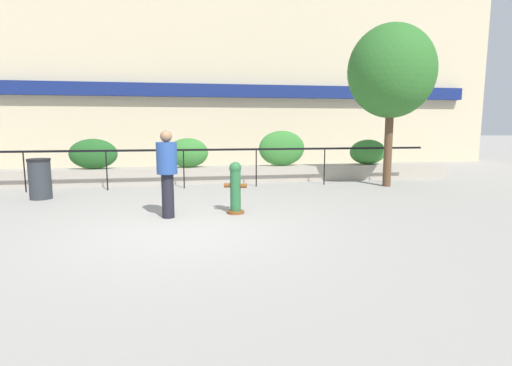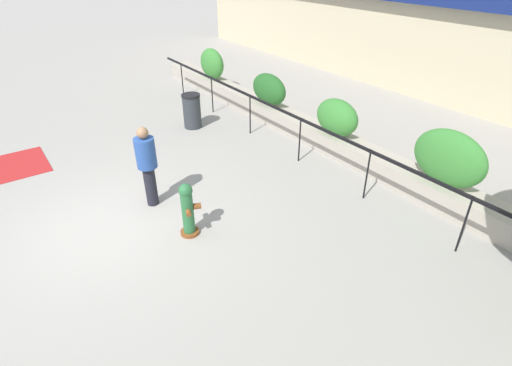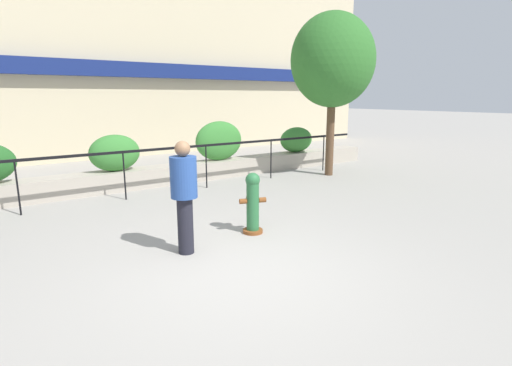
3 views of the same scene
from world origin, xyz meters
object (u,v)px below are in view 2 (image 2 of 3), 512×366
object	(u,v)px
hedge_bush_3	(449,158)
pedestrian	(147,162)
hedge_bush_0	(212,64)
trash_bin	(192,111)
hedge_bush_1	(269,89)
fire_hydrant	(188,209)
hedge_bush_2	(337,117)

from	to	relation	value
hedge_bush_3	pedestrian	xyz separation A→B (m)	(-3.48, -4.88, -0.09)
hedge_bush_3	hedge_bush_0	bearing A→B (deg)	180.00
hedge_bush_0	hedge_bush_3	bearing A→B (deg)	0.00
hedge_bush_0	hedge_bush_3	xyz separation A→B (m)	(9.34, 0.00, 0.04)
hedge_bush_3	trash_bin	distance (m)	7.10
hedge_bush_1	pedestrian	size ratio (longest dim) A/B	0.82
hedge_bush_1	hedge_bush_3	size ratio (longest dim) A/B	0.93
fire_hydrant	hedge_bush_1	bearing A→B (deg)	128.80
hedge_bush_1	hedge_bush_3	world-z (taller)	hedge_bush_3
hedge_bush_0	fire_hydrant	world-z (taller)	hedge_bush_0
hedge_bush_0	hedge_bush_3	world-z (taller)	hedge_bush_3
hedge_bush_2	hedge_bush_3	size ratio (longest dim) A/B	0.83
trash_bin	pedestrian	bearing A→B (deg)	-39.34
hedge_bush_1	hedge_bush_2	bearing A→B (deg)	0.00
hedge_bush_3	hedge_bush_2	bearing A→B (deg)	180.00
hedge_bush_0	hedge_bush_3	distance (m)	9.34
hedge_bush_1	fire_hydrant	distance (m)	6.07
hedge_bush_2	hedge_bush_0	bearing A→B (deg)	180.00
hedge_bush_0	hedge_bush_1	size ratio (longest dim) A/B	0.91
hedge_bush_0	hedge_bush_1	xyz separation A→B (m)	(3.43, 0.00, -0.07)
hedge_bush_3	pedestrian	world-z (taller)	pedestrian
hedge_bush_1	hedge_bush_3	xyz separation A→B (m)	(5.91, 0.00, 0.11)
fire_hydrant	trash_bin	bearing A→B (deg)	151.60
fire_hydrant	pedestrian	world-z (taller)	pedestrian
hedge_bush_0	hedge_bush_2	bearing A→B (deg)	0.00
hedge_bush_3	fire_hydrant	world-z (taller)	hedge_bush_3
hedge_bush_2	pedestrian	distance (m)	4.90
hedge_bush_0	pedestrian	world-z (taller)	pedestrian
hedge_bush_0	trash_bin	size ratio (longest dim) A/B	1.28
hedge_bush_3	fire_hydrant	size ratio (longest dim) A/B	1.41
hedge_bush_1	trash_bin	world-z (taller)	hedge_bush_1
hedge_bush_0	hedge_bush_1	bearing A→B (deg)	0.00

